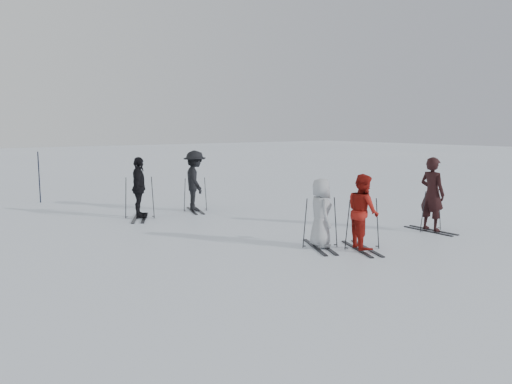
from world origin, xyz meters
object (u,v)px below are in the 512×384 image
skier_uphill_left (139,188)px  skier_grey (321,214)px  skier_near_dark (432,195)px  skier_red (363,213)px  piste_marker (39,177)px  skier_uphill_far (195,181)px

skier_uphill_left → skier_grey: bearing=-134.3°
skier_near_dark → skier_grey: 3.71m
skier_red → piste_marker: bearing=43.4°
skier_uphill_left → skier_near_dark: bearing=-110.9°
skier_uphill_left → piste_marker: 5.42m
skier_near_dark → skier_grey: skier_near_dark is taller
skier_red → skier_uphill_left: (-2.58, 6.66, 0.07)m
skier_grey → skier_near_dark: bearing=-71.3°
skier_grey → skier_uphill_far: 6.14m
skier_near_dark → skier_uphill_left: size_ratio=1.06×
skier_grey → skier_uphill_left: skier_uphill_left is taller
skier_red → skier_grey: 0.96m
skier_grey → skier_uphill_far: bearing=24.0°
skier_red → skier_grey: (-0.67, 0.69, -0.06)m
skier_uphill_left → skier_uphill_far: 2.04m
skier_red → skier_grey: size_ratio=1.08×
skier_near_dark → skier_uphill_left: skier_near_dark is taller
skier_uphill_left → skier_uphill_far: size_ratio=0.93×
skier_near_dark → piste_marker: 13.64m
skier_near_dark → piste_marker: skier_near_dark is taller
skier_grey → skier_uphill_far: skier_uphill_far is taller
skier_grey → skier_uphill_left: 6.27m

